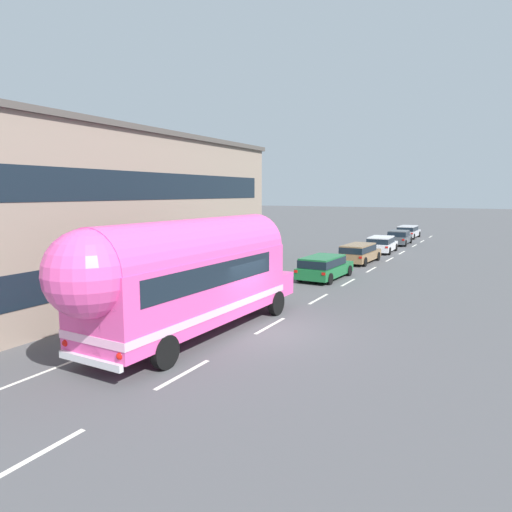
{
  "coord_description": "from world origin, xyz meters",
  "views": [
    {
      "loc": [
        7.67,
        -14.51,
        5.0
      ],
      "look_at": [
        -1.5,
        2.44,
        2.38
      ],
      "focal_mm": 32.68,
      "sensor_mm": 36.0,
      "label": 1
    }
  ],
  "objects_px": {
    "car_lead": "(324,266)",
    "car_third": "(381,243)",
    "car_fourth": "(399,237)",
    "car_second": "(359,252)",
    "car_fifth": "(408,231)",
    "painted_bus": "(186,273)"
  },
  "relations": [
    {
      "from": "car_third",
      "to": "car_fourth",
      "type": "relative_size",
      "value": 0.93
    },
    {
      "from": "car_third",
      "to": "car_fifth",
      "type": "relative_size",
      "value": 0.95
    },
    {
      "from": "car_second",
      "to": "car_fourth",
      "type": "xyz_separation_m",
      "value": [
        0.0,
        13.69,
        -0.05
      ]
    },
    {
      "from": "car_lead",
      "to": "car_third",
      "type": "bearing_deg",
      "value": 89.95
    },
    {
      "from": "car_fourth",
      "to": "car_fifth",
      "type": "xyz_separation_m",
      "value": [
        -0.46,
        7.23,
        0.04
      ]
    },
    {
      "from": "car_second",
      "to": "car_fifth",
      "type": "bearing_deg",
      "value": 91.25
    },
    {
      "from": "car_fifth",
      "to": "car_third",
      "type": "bearing_deg",
      "value": -88.16
    },
    {
      "from": "car_third",
      "to": "car_second",
      "type": "bearing_deg",
      "value": -90.02
    },
    {
      "from": "painted_bus",
      "to": "car_fourth",
      "type": "distance_m",
      "value": 33.82
    },
    {
      "from": "car_second",
      "to": "car_fifth",
      "type": "xyz_separation_m",
      "value": [
        -0.46,
        20.91,
        -0.01
      ]
    },
    {
      "from": "car_lead",
      "to": "painted_bus",
      "type": "bearing_deg",
      "value": -91.0
    },
    {
      "from": "painted_bus",
      "to": "car_third",
      "type": "height_order",
      "value": "painted_bus"
    },
    {
      "from": "painted_bus",
      "to": "car_fourth",
      "type": "xyz_separation_m",
      "value": [
        0.24,
        33.79,
        -1.56
      ]
    },
    {
      "from": "car_third",
      "to": "car_fifth",
      "type": "distance_m",
      "value": 14.28
    },
    {
      "from": "painted_bus",
      "to": "car_fourth",
      "type": "height_order",
      "value": "painted_bus"
    },
    {
      "from": "painted_bus",
      "to": "car_fifth",
      "type": "height_order",
      "value": "painted_bus"
    },
    {
      "from": "car_second",
      "to": "car_fourth",
      "type": "distance_m",
      "value": 13.69
    },
    {
      "from": "car_lead",
      "to": "car_third",
      "type": "xyz_separation_m",
      "value": [
        0.01,
        13.86,
        -0.0
      ]
    },
    {
      "from": "car_second",
      "to": "car_third",
      "type": "distance_m",
      "value": 6.64
    },
    {
      "from": "car_third",
      "to": "car_fifth",
      "type": "bearing_deg",
      "value": 91.84
    },
    {
      "from": "painted_bus",
      "to": "car_second",
      "type": "relative_size",
      "value": 2.4
    },
    {
      "from": "painted_bus",
      "to": "car_third",
      "type": "distance_m",
      "value": 26.79
    }
  ]
}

